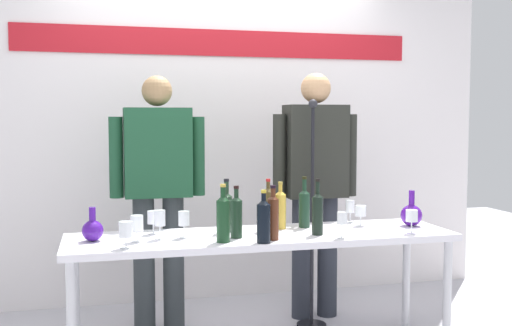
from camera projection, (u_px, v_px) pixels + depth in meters
back_wall at (220, 106)px, 4.79m from camera, size 4.35×0.11×3.00m
display_table at (262, 244)px, 3.59m from camera, size 2.26×0.60×0.73m
decanter_blue_left at (93, 230)px, 3.37m from camera, size 0.12×0.12×0.19m
decanter_blue_right at (411, 215)px, 3.84m from camera, size 0.13×0.13×0.23m
presenter_left at (158, 185)px, 4.03m from camera, size 0.62×0.22×1.68m
presenter_right at (315, 178)px, 4.30m from camera, size 0.61×0.22×1.72m
wine_bottle_0 at (264, 220)px, 3.32m from camera, size 0.07×0.07×0.29m
wine_bottle_1 at (227, 210)px, 3.64m from camera, size 0.07×0.07×0.32m
wine_bottle_2 at (317, 212)px, 3.55m from camera, size 0.07×0.07×0.33m
wine_bottle_3 at (304, 207)px, 3.79m from camera, size 0.07×0.07×0.32m
wine_bottle_4 at (223, 217)px, 3.34m from camera, size 0.07×0.07×0.32m
wine_bottle_5 at (268, 208)px, 3.69m from camera, size 0.08×0.08×0.31m
wine_bottle_6 at (273, 216)px, 3.40m from camera, size 0.06×0.06×0.31m
wine_bottle_7 at (280, 208)px, 3.75m from camera, size 0.07×0.07×0.29m
wine_bottle_8 at (236, 215)px, 3.46m from camera, size 0.07×0.07×0.30m
wine_glass_left_0 at (137, 224)px, 3.34m from camera, size 0.07×0.07×0.15m
wine_glass_left_1 at (126, 230)px, 3.18m from camera, size 0.07×0.07×0.14m
wine_glass_left_2 at (153, 218)px, 3.57m from camera, size 0.07×0.07×0.14m
wine_glass_left_3 at (184, 219)px, 3.46m from camera, size 0.06×0.06×0.15m
wine_glass_left_4 at (160, 219)px, 3.42m from camera, size 0.06×0.06×0.16m
wine_glass_right_0 at (350, 207)px, 3.98m from camera, size 0.06×0.06×0.14m
wine_glass_right_1 at (360, 211)px, 3.84m from camera, size 0.07×0.07×0.13m
wine_glass_right_2 at (342, 219)px, 3.45m from camera, size 0.06×0.06×0.15m
wine_glass_right_3 at (412, 216)px, 3.58m from camera, size 0.07×0.07×0.14m
microphone_stand at (312, 252)px, 4.11m from camera, size 0.20×0.20×1.53m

